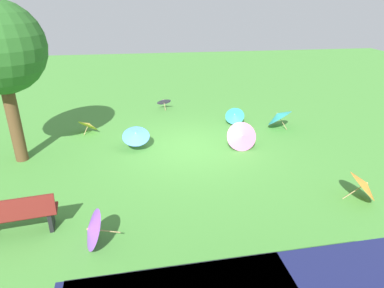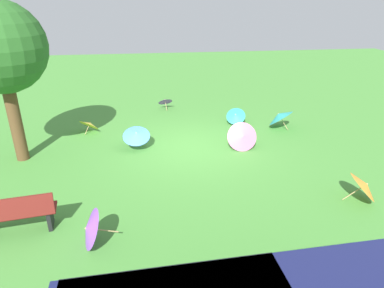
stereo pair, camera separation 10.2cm
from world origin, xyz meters
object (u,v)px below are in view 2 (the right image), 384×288
(park_bench, at_px, (14,214))
(parasol_teal_3, at_px, (280,116))
(parasol_orange_0, at_px, (365,186))
(parasol_yellow_1, at_px, (90,124))
(parasol_purple_2, at_px, (89,229))
(parasol_purple_1, at_px, (165,101))
(parasol_blue_0, at_px, (136,134))
(parasol_teal_1, at_px, (236,115))
(parasol_pink_1, at_px, (242,136))

(park_bench, xyz_separation_m, parasol_teal_3, (-7.57, -5.09, 0.01))
(parasol_orange_0, height_order, parasol_yellow_1, parasol_orange_0)
(park_bench, distance_m, parasol_purple_2, 1.65)
(parasol_purple_2, bearing_deg, parasol_purple_1, -103.29)
(parasol_purple_2, relative_size, parasol_blue_0, 1.03)
(parasol_yellow_1, bearing_deg, parasol_teal_1, -178.65)
(park_bench, relative_size, parasol_purple_2, 1.84)
(parasol_purple_1, relative_size, parasol_purple_2, 0.79)
(park_bench, xyz_separation_m, parasol_purple_2, (-1.54, 0.59, -0.06))
(park_bench, distance_m, parasol_blue_0, 4.65)
(parasol_teal_3, height_order, parasol_blue_0, parasol_teal_3)
(parasol_pink_1, bearing_deg, parasol_teal_3, -138.35)
(parasol_orange_0, height_order, parasol_teal_1, parasol_orange_0)
(parasol_teal_1, bearing_deg, parasol_purple_1, -42.47)
(parasol_yellow_1, height_order, parasol_blue_0, parasol_blue_0)
(parasol_orange_0, bearing_deg, parasol_teal_3, -88.14)
(parasol_teal_3, relative_size, parasol_purple_2, 1.45)
(parasol_purple_1, xyz_separation_m, parasol_blue_0, (1.18, 4.05, 0.12))
(parasol_blue_0, bearing_deg, parasol_purple_2, 79.35)
(parasol_orange_0, distance_m, parasol_teal_1, 5.83)
(parasol_teal_1, bearing_deg, parasol_yellow_1, 1.35)
(parasol_pink_1, xyz_separation_m, parasol_yellow_1, (4.98, -2.15, -0.12))
(parasol_teal_1, bearing_deg, parasol_pink_1, 80.48)
(park_bench, height_order, parasol_purple_1, park_bench)
(parasol_yellow_1, relative_size, parasol_teal_3, 0.73)
(parasol_teal_1, height_order, parasol_yellow_1, parasol_teal_1)
(parasol_teal_1, distance_m, parasol_purple_1, 3.41)
(park_bench, distance_m, parasol_purple_1, 8.78)
(parasol_teal_1, bearing_deg, parasol_blue_0, 25.27)
(park_bench, relative_size, parasol_yellow_1, 1.75)
(parasol_teal_1, height_order, parasol_purple_2, parasol_purple_2)
(parasol_purple_1, relative_size, parasol_blue_0, 0.81)
(parasol_teal_1, relative_size, parasol_blue_0, 1.04)
(parasol_teal_1, xyz_separation_m, parasol_blue_0, (3.69, 1.74, 0.12))
(parasol_purple_1, bearing_deg, parasol_teal_1, 137.53)
(parasol_pink_1, bearing_deg, parasol_yellow_1, -23.40)
(parasol_orange_0, distance_m, parasol_teal_3, 4.97)
(park_bench, bearing_deg, parasol_yellow_1, -97.43)
(parasol_purple_1, bearing_deg, parasol_yellow_1, 40.51)
(parasol_orange_0, distance_m, parasol_yellow_1, 8.88)
(parasol_pink_1, height_order, parasol_teal_3, parasol_pink_1)
(parasol_yellow_1, distance_m, parasol_blue_0, 2.33)
(parasol_blue_0, bearing_deg, parasol_orange_0, 144.15)
(parasol_purple_2, distance_m, parasol_blue_0, 4.65)
(parasol_pink_1, relative_size, parasol_purple_1, 1.37)
(park_bench, bearing_deg, parasol_teal_3, -146.05)
(parasol_orange_0, bearing_deg, parasol_purple_1, -62.26)
(parasol_teal_1, bearing_deg, parasol_orange_0, 106.30)
(parasol_orange_0, bearing_deg, parasol_purple_2, 6.64)
(park_bench, height_order, parasol_yellow_1, park_bench)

